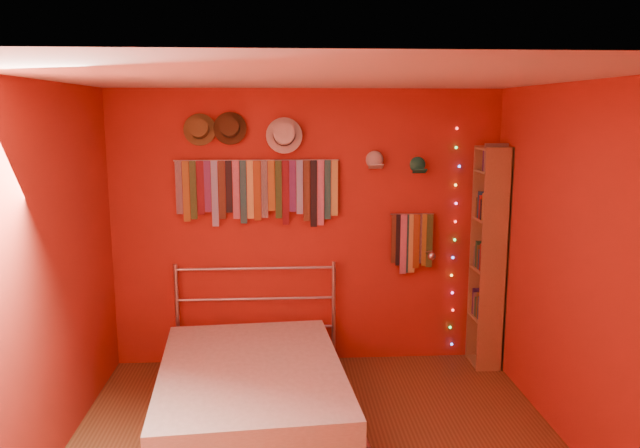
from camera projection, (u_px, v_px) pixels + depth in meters
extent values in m
cube|color=maroon|center=(307.00, 229.00, 5.66)|extent=(3.50, 0.02, 2.50)
cube|color=maroon|center=(587.00, 276.00, 4.05)|extent=(0.02, 3.50, 2.50)
cube|color=maroon|center=(35.00, 285.00, 3.83)|extent=(0.02, 3.50, 2.50)
cube|color=white|center=(318.00, 77.00, 3.72)|extent=(3.50, 3.50, 0.02)
cylinder|color=#AFAFB3|center=(257.00, 160.00, 5.47)|extent=(1.45, 0.01, 0.01)
cube|color=navy|center=(179.00, 188.00, 5.46)|extent=(0.06, 0.01, 0.47)
cube|color=brown|center=(186.00, 191.00, 5.46)|extent=(0.06, 0.01, 0.54)
cube|color=#244C1E|center=(193.00, 190.00, 5.46)|extent=(0.06, 0.01, 0.52)
cube|color=maroon|center=(200.00, 188.00, 5.47)|extent=(0.06, 0.01, 0.48)
cube|color=#531A68|center=(207.00, 186.00, 5.47)|extent=(0.06, 0.01, 0.45)
cube|color=#7C9DDC|center=(215.00, 194.00, 5.48)|extent=(0.06, 0.01, 0.58)
cube|color=#492618|center=(222.00, 190.00, 5.49)|extent=(0.06, 0.01, 0.52)
cube|color=black|center=(229.00, 187.00, 5.48)|extent=(0.06, 0.01, 0.46)
cube|color=#A3516E|center=(236.00, 190.00, 5.48)|extent=(0.06, 0.01, 0.52)
cube|color=#19515A|center=(243.00, 192.00, 5.50)|extent=(0.06, 0.01, 0.56)
cube|color=#D1BA53|center=(250.00, 190.00, 5.50)|extent=(0.06, 0.01, 0.52)
cube|color=brown|center=(257.00, 191.00, 5.49)|extent=(0.06, 0.01, 0.53)
cube|color=#121F50|center=(264.00, 189.00, 5.51)|extent=(0.06, 0.01, 0.51)
cube|color=#905C1A|center=(271.00, 186.00, 5.50)|extent=(0.06, 0.01, 0.45)
cube|color=#1F4C1E|center=(279.00, 190.00, 5.50)|extent=(0.06, 0.01, 0.52)
cube|color=maroon|center=(286.00, 193.00, 5.53)|extent=(0.06, 0.01, 0.58)
cube|color=#481862|center=(293.00, 186.00, 5.51)|extent=(0.06, 0.01, 0.46)
cube|color=#7CA1DD|center=(300.00, 187.00, 5.51)|extent=(0.06, 0.01, 0.48)
cube|color=#482C18|center=(307.00, 191.00, 5.53)|extent=(0.06, 0.01, 0.55)
cube|color=black|center=(314.00, 194.00, 5.54)|extent=(0.06, 0.01, 0.60)
cube|color=#AE577B|center=(321.00, 193.00, 5.53)|extent=(0.06, 0.01, 0.58)
cube|color=#185552|center=(328.00, 190.00, 5.54)|extent=(0.06, 0.01, 0.53)
cube|color=#BBB54B|center=(335.00, 188.00, 5.54)|extent=(0.06, 0.01, 0.50)
cylinder|color=#AFAFB3|center=(412.00, 214.00, 5.64)|extent=(0.40, 0.01, 0.01)
cube|color=#502B1A|center=(395.00, 239.00, 5.66)|extent=(0.06, 0.01, 0.45)
cube|color=black|center=(399.00, 240.00, 5.66)|extent=(0.06, 0.01, 0.47)
cube|color=#AD5682|center=(403.00, 244.00, 5.67)|extent=(0.06, 0.01, 0.55)
cube|color=#185054|center=(407.00, 244.00, 5.68)|extent=(0.06, 0.01, 0.55)
cube|color=#BCAA4B|center=(412.00, 244.00, 5.68)|extent=(0.06, 0.01, 0.54)
cube|color=brown|center=(416.00, 241.00, 5.67)|extent=(0.06, 0.01, 0.50)
cube|color=#141353|center=(421.00, 239.00, 5.68)|extent=(0.06, 0.01, 0.46)
cube|color=olive|center=(425.00, 240.00, 5.68)|extent=(0.06, 0.01, 0.48)
cube|color=#2D5120|center=(429.00, 241.00, 5.68)|extent=(0.06, 0.01, 0.49)
cylinder|color=brown|center=(200.00, 130.00, 5.38)|extent=(0.28, 0.07, 0.28)
cylinder|color=brown|center=(199.00, 128.00, 5.33)|extent=(0.16, 0.14, 0.18)
cylinder|color=#332314|center=(199.00, 129.00, 5.36)|extent=(0.17, 0.06, 0.17)
cylinder|color=#402D17|center=(230.00, 128.00, 5.40)|extent=(0.29, 0.07, 0.28)
cylinder|color=#402D17|center=(229.00, 127.00, 5.34)|extent=(0.17, 0.14, 0.19)
cylinder|color=black|center=(230.00, 128.00, 5.37)|extent=(0.17, 0.06, 0.17)
cylinder|color=beige|center=(284.00, 135.00, 5.44)|extent=(0.32, 0.08, 0.31)
cylinder|color=beige|center=(284.00, 134.00, 5.38)|extent=(0.19, 0.16, 0.21)
cylinder|color=black|center=(284.00, 135.00, 5.41)|extent=(0.19, 0.06, 0.19)
ellipsoid|color=silver|center=(374.00, 160.00, 5.53)|extent=(0.17, 0.13, 0.17)
cube|color=silver|center=(376.00, 166.00, 5.44)|extent=(0.12, 0.09, 0.05)
ellipsoid|color=#197254|center=(418.00, 165.00, 5.57)|extent=(0.16, 0.12, 0.16)
cube|color=#197254|center=(420.00, 171.00, 5.48)|extent=(0.12, 0.08, 0.05)
sphere|color=#FF3333|center=(457.00, 128.00, 5.54)|extent=(0.02, 0.02, 0.02)
sphere|color=#33FF4C|center=(456.00, 148.00, 5.57)|extent=(0.02, 0.02, 0.02)
sphere|color=#4C66FF|center=(459.00, 166.00, 5.60)|extent=(0.02, 0.02, 0.02)
sphere|color=yellow|center=(456.00, 185.00, 5.63)|extent=(0.02, 0.02, 0.02)
sphere|color=#FF4CCC|center=(456.00, 203.00, 5.66)|extent=(0.02, 0.02, 0.02)
sphere|color=#FF3333|center=(455.00, 222.00, 5.69)|extent=(0.02, 0.02, 0.02)
sphere|color=#33FF4C|center=(455.00, 240.00, 5.72)|extent=(0.02, 0.02, 0.02)
sphere|color=#4C66FF|center=(453.00, 258.00, 5.75)|extent=(0.02, 0.02, 0.02)
sphere|color=yellow|center=(452.00, 275.00, 5.78)|extent=(0.02, 0.02, 0.02)
sphere|color=#FF4CCC|center=(452.00, 293.00, 5.81)|extent=(0.02, 0.02, 0.02)
sphere|color=#FF3333|center=(453.00, 310.00, 5.84)|extent=(0.02, 0.02, 0.02)
sphere|color=#33FF4C|center=(450.00, 327.00, 5.87)|extent=(0.02, 0.02, 0.02)
sphere|color=#4C66FF|center=(452.00, 344.00, 5.90)|extent=(0.02, 0.02, 0.02)
cylinder|color=#AFAFB3|center=(425.00, 252.00, 5.75)|extent=(0.04, 0.03, 0.04)
cylinder|color=#AFAFB3|center=(428.00, 252.00, 5.62)|extent=(0.01, 0.26, 0.08)
sphere|color=white|center=(432.00, 256.00, 5.49)|extent=(0.07, 0.07, 0.07)
cube|color=olive|center=(494.00, 263.00, 5.43)|extent=(0.24, 0.02, 2.00)
cube|color=olive|center=(483.00, 255.00, 5.74)|extent=(0.24, 0.02, 2.00)
cube|color=olive|center=(501.00, 258.00, 5.59)|extent=(0.02, 0.34, 2.00)
cube|color=olive|center=(483.00, 362.00, 5.76)|extent=(0.24, 0.32, 0.02)
cube|color=olive|center=(485.00, 317.00, 5.68)|extent=(0.24, 0.32, 0.02)
cube|color=olive|center=(488.00, 269.00, 5.60)|extent=(0.24, 0.32, 0.02)
cube|color=olive|center=(490.00, 220.00, 5.52)|extent=(0.24, 0.32, 0.02)
cube|color=olive|center=(493.00, 172.00, 5.45)|extent=(0.24, 0.32, 0.02)
cube|color=olive|center=(494.00, 149.00, 5.41)|extent=(0.24, 0.32, 0.02)
cylinder|color=#AFAFB3|center=(177.00, 316.00, 5.62)|extent=(0.04, 0.04, 0.96)
cylinder|color=#AFAFB3|center=(334.00, 313.00, 5.71)|extent=(0.04, 0.04, 0.96)
cylinder|color=#AFAFB3|center=(256.00, 328.00, 5.69)|extent=(1.42, 0.02, 0.02)
cylinder|color=#AFAFB3|center=(256.00, 299.00, 5.64)|extent=(1.42, 0.02, 0.02)
cylinder|color=#AFAFB3|center=(255.00, 268.00, 5.59)|extent=(1.42, 0.02, 0.02)
cube|color=beige|center=(252.00, 390.00, 4.72)|extent=(1.50, 2.02, 0.38)
cylinder|color=#AFAFB3|center=(157.00, 395.00, 4.68)|extent=(0.18, 1.92, 0.03)
cylinder|color=#AFAFB3|center=(345.00, 390.00, 4.77)|extent=(0.18, 1.92, 0.03)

